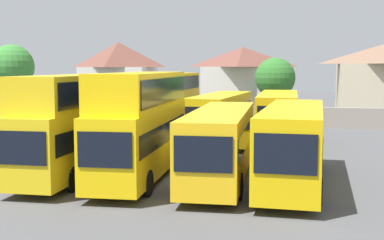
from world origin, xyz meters
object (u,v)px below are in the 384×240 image
Objects in this scene: bus_6 at (221,115)px; tree_right_of_lot at (12,67)px; tree_left_of_lot at (275,78)px; bus_3 at (221,140)px; bus_1 at (80,118)px; house_terrace_left at (119,78)px; bus_7 at (278,115)px; house_terrace_centre at (242,81)px; bus_4 at (293,141)px; bus_5 at (167,102)px; bus_2 at (141,119)px; house_terrace_right at (384,81)px.

bus_6 is 1.51× the size of tree_right_of_lot.
bus_3 is at bearing -93.34° from tree_left_of_lot.
house_terrace_left reaches higher than bus_1.
house_terrace_centre is at bearing -167.14° from bus_7.
bus_1 is 1.05× the size of bus_7.
bus_7 reaches higher than bus_6.
bus_4 is at bearing 82.24° from bus_3.
house_terrace_centre is (4.87, 31.39, 0.98)m from bus_1.
bus_7 is at bearing 90.69° from bus_5.
tree_left_of_lot is (1.47, 25.24, 2.34)m from bus_3.
tree_left_of_lot reaches higher than bus_6.
tree_right_of_lot reaches higher than bus_4.
bus_4 is at bearing -58.39° from house_terrace_left.
bus_2 reaches higher than bus_5.
bus_6 is at bearing -52.48° from house_terrace_left.
bus_1 is 0.98× the size of bus_3.
bus_3 is at bearing -41.76° from tree_right_of_lot.
house_terrace_left is at bearing -161.28° from bus_2.
bus_4 is 33.45m from house_terrace_right.
bus_5 is at bearing -60.89° from house_terrace_left.
house_terrace_left is at bearing -148.07° from bus_5.
tree_right_of_lot is at bearing -149.57° from house_terrace_centre.
bus_2 is 26.15m from tree_left_of_lot.
bus_1 reaches higher than bus_4.
bus_7 is (-1.12, 12.98, -0.02)m from bus_4.
bus_6 is 1.02× the size of bus_7.
bus_7 is (9.30, 12.58, -0.79)m from bus_1.
bus_3 is 1.47× the size of house_terrace_left.
bus_7 is at bearing 96.99° from bus_6.
house_terrace_right is 12.56m from tree_left_of_lot.
bus_5 is 14.40m from tree_left_of_lot.
bus_5 is 8.12m from bus_7.
house_terrace_centre reaches higher than bus_6.
house_terrace_left is (-17.84, 17.83, 2.08)m from bus_7.
tree_right_of_lot is (-19.92, -11.70, 1.53)m from house_terrace_centre.
bus_6 is (5.27, 12.43, -0.85)m from bus_1.
house_terrace_right is at bearing 19.50° from tree_right_of_lot.
house_terrace_right reaches higher than tree_left_of_lot.
house_terrace_right reaches higher than bus_1.
bus_4 reaches higher than bus_7.
bus_1 is 1.00× the size of bus_4.
house_terrace_left is 0.85× the size of house_terrace_right.
bus_2 is at bearing -116.31° from house_terrace_right.
bus_2 is at bearing -4.02° from bus_6.
house_terrace_centre is (-2.19, 31.44, 1.87)m from bus_3.
house_terrace_left is at bearing -135.36° from bus_7.
house_terrace_centre is at bearing -178.28° from house_terrace_right.
bus_3 is 1.42× the size of house_terrace_centre.
tree_left_of_lot is (-10.66, -6.63, 0.35)m from house_terrace_right.
house_terrace_left is (-15.60, 30.46, 2.17)m from bus_3.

